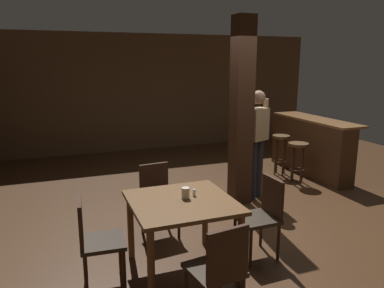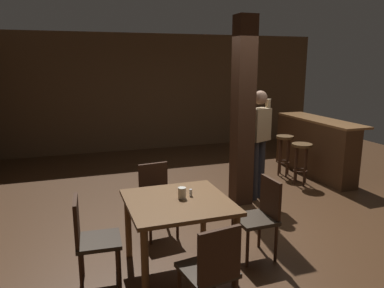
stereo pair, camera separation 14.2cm
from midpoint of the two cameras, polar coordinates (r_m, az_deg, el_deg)
ground_plane at (r=5.63m, az=8.06°, el=-10.11°), size 10.80×10.80×0.00m
wall_back at (r=9.42m, az=-4.99°, el=7.90°), size 8.00×0.10×2.80m
pillar at (r=5.62m, az=6.83°, el=4.72°), size 0.28×0.28×2.80m
dining_table at (r=3.87m, az=-2.62°, el=-10.21°), size 1.03×1.03×0.78m
chair_west at (r=3.82m, az=-15.73°, el=-13.59°), size 0.45×0.45×0.89m
chair_east at (r=4.29m, az=9.82°, el=-10.30°), size 0.43×0.43×0.89m
chair_south at (r=3.22m, az=2.86°, el=-18.35°), size 0.48×0.48×0.89m
chair_north at (r=4.74m, az=-6.12°, el=-7.91°), size 0.46×0.46×0.89m
napkin_cup at (r=3.86m, az=-2.05°, el=-7.48°), size 0.08×0.08×0.12m
salt_shaker at (r=3.93m, az=-0.73°, el=-7.41°), size 0.03×0.03×0.07m
standing_person at (r=5.90m, az=9.21°, el=1.10°), size 0.46×0.31×1.72m
bar_counter at (r=7.56m, az=17.02°, el=-0.27°), size 0.56×2.05×1.08m
bar_stool_near at (r=6.91m, az=15.29°, el=-1.32°), size 0.35×0.35×0.73m
bar_stool_mid at (r=7.35m, az=12.82°, el=-0.26°), size 0.32×0.32×0.77m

